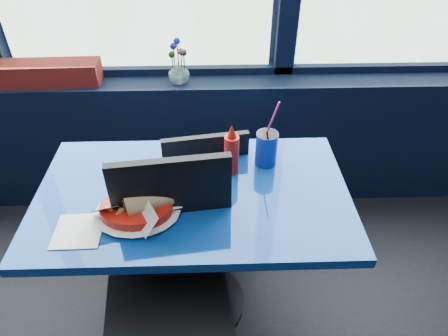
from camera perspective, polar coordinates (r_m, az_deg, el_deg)
window_sill at (r=2.47m, az=-10.44°, el=3.95°), size 5.00×0.26×0.80m
near_table at (r=1.67m, az=-4.17°, el=-8.01°), size 1.20×0.70×0.75m
chair_near_front at (r=1.53m, az=-7.57°, el=-14.32°), size 0.49×0.50×0.98m
chair_near_back at (r=1.95m, az=-1.87°, el=-2.57°), size 0.44×0.45×0.86m
planter_box at (r=2.36m, az=-24.40°, el=12.23°), size 0.59×0.16×0.12m
flower_vase at (r=2.18m, az=-6.50°, el=13.75°), size 0.14×0.14×0.24m
food_basket at (r=1.45m, az=-12.17°, el=-5.54°), size 0.28×0.27×0.10m
ketchup_bottle at (r=1.57m, az=1.09°, el=2.35°), size 0.06×0.06×0.22m
soda_cup at (r=1.64m, az=6.09°, el=2.90°), size 0.09×0.09×0.30m
napkin at (r=1.48m, az=-20.09°, el=-8.45°), size 0.16×0.16×0.00m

